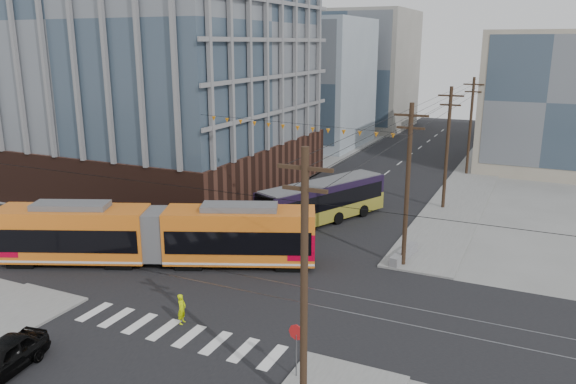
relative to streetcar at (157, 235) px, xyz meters
name	(u,v)px	position (x,y,z in m)	size (l,w,h in m)	color
ground	(208,309)	(6.80, -4.33, -2.06)	(160.00, 160.00, 0.00)	slate
office_building	(143,46)	(-15.20, 18.67, 12.24)	(30.00, 25.00, 28.60)	#381E16
bg_bldg_nw_near	(301,83)	(-10.20, 47.67, 6.94)	(18.00, 16.00, 18.00)	#8C99A5
bg_bldg_ne_near	(547,102)	(22.80, 43.67, 5.94)	(14.00, 14.00, 16.00)	gray
bg_bldg_nw_far	(363,70)	(-7.20, 67.67, 7.94)	(16.00, 18.00, 20.00)	gray
bg_bldg_ne_far	(563,96)	(24.80, 63.67, 4.94)	(16.00, 16.00, 14.00)	#8C99A5
utility_pole_near	(304,287)	(15.30, -10.33, 3.44)	(0.30, 0.30, 11.00)	black
utility_pole_far	(485,112)	(15.30, 51.67, 3.44)	(0.30, 0.30, 11.00)	black
streetcar	(157,235)	(0.00, 0.00, 0.00)	(21.37, 3.00, 4.12)	orange
city_bus	(323,201)	(6.76, 13.40, -0.28)	(2.73, 12.58, 3.57)	black
black_sedan	(2,358)	(1.86, -13.73, -1.26)	(1.89, 4.70, 1.60)	black
parked_car_silver	(240,215)	(0.92, 9.74, -1.24)	(1.72, 4.95, 1.63)	#A7ABB1
parked_car_white	(269,204)	(1.29, 14.30, -1.42)	(1.79, 4.40, 1.28)	beige
parked_car_grey	(297,189)	(1.33, 20.25, -1.45)	(2.03, 4.40, 1.22)	#53585E
pedestrian	(182,309)	(6.46, -6.31, -1.22)	(0.61, 0.40, 1.68)	#C3DC03
stop_sign	(296,354)	(14.14, -8.43, -0.81)	(0.76, 0.76, 2.51)	red
jersey_barrier	(404,255)	(15.10, 7.65, -1.67)	(0.87, 3.88, 0.78)	gray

